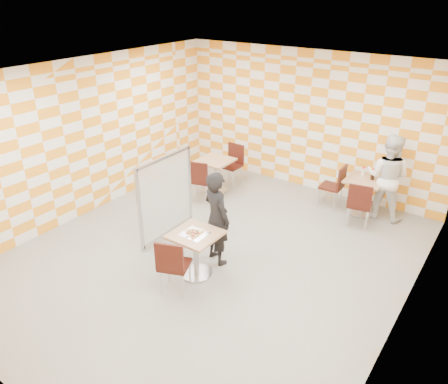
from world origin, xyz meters
name	(u,v)px	position (x,y,z in m)	size (l,w,h in m)	color
room_shell	(231,164)	(0.00, 0.54, 1.50)	(7.00, 7.00, 7.00)	gray
main_table	(196,247)	(0.10, -0.56, 0.51)	(0.70, 0.70, 0.75)	tan
second_table	(364,190)	(1.54, 2.93, 0.51)	(0.70, 0.70, 0.75)	tan
empty_table	(215,170)	(-1.46, 2.10, 0.51)	(0.70, 0.70, 0.75)	tan
chair_main_front	(172,263)	(0.12, -1.13, 0.54)	(0.55, 0.55, 0.92)	#37110B
chair_second_front	(360,202)	(1.67, 2.31, 0.54)	(0.49, 0.50, 0.92)	#37110B
chair_second_side	(336,183)	(1.00, 2.86, 0.54)	(0.44, 0.43, 0.92)	#37110B
chair_empty_near	(200,178)	(-1.42, 1.50, 0.54)	(0.53, 0.53, 0.92)	#37110B
chair_empty_far	(233,161)	(-1.39, 2.69, 0.54)	(0.43, 0.44, 0.92)	#37110B
partition	(166,197)	(-1.06, 0.08, 0.79)	(0.08, 1.38, 1.55)	white
man_dark	(217,218)	(0.13, -0.05, 0.79)	(0.58, 0.38, 1.58)	black
man_white	(387,177)	(1.91, 3.05, 0.85)	(0.82, 0.64, 1.70)	white
pizza_on_foil	(195,233)	(0.10, -0.58, 0.77)	(0.40, 0.40, 0.04)	silver
sport_bottle	(363,172)	(1.44, 3.05, 0.84)	(0.06, 0.06, 0.20)	white
soda_bottle	(373,175)	(1.65, 2.99, 0.85)	(0.07, 0.07, 0.23)	black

